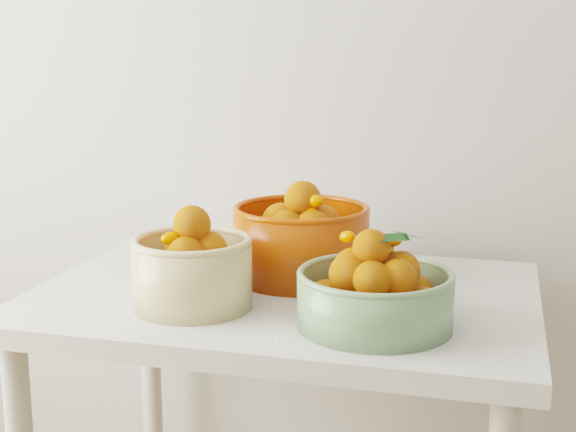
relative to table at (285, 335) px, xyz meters
name	(u,v)px	position (x,y,z in m)	size (l,w,h in m)	color
table	(285,335)	(0.00, 0.00, 0.00)	(1.00, 0.70, 0.75)	silver
bowl_cream	(192,269)	(-0.14, -0.15, 0.17)	(0.29, 0.29, 0.19)	#D3BA81
bowl_green	(375,293)	(0.21, -0.17, 0.16)	(0.34, 0.34, 0.18)	gray
bowl_orange	(301,240)	(0.01, 0.10, 0.18)	(0.33, 0.33, 0.21)	#BE3204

